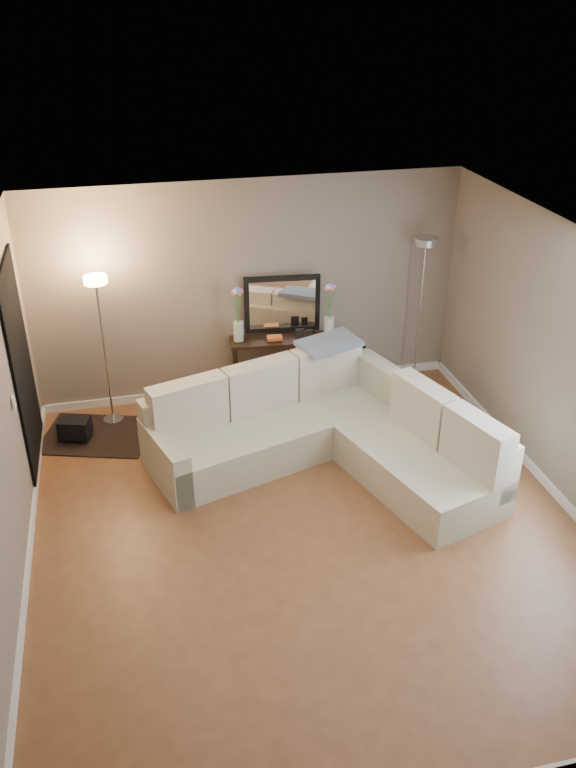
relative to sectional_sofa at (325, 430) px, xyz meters
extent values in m
cube|color=brown|center=(-0.46, -1.07, -0.36)|extent=(5.00, 5.50, 0.01)
cube|color=white|center=(-0.46, -1.07, 2.25)|extent=(5.00, 5.50, 0.01)
cube|color=gray|center=(-0.46, 1.69, 0.95)|extent=(5.00, 0.02, 2.60)
cube|color=gray|center=(-0.46, -3.83, 0.95)|extent=(5.00, 0.02, 2.60)
cube|color=gray|center=(2.05, -1.07, 0.95)|extent=(0.02, 5.50, 2.60)
cube|color=white|center=(-0.46, 1.67, -0.30)|extent=(5.00, 0.03, 0.10)
cube|color=white|center=(-2.94, -1.07, -0.30)|extent=(0.03, 5.50, 0.10)
cube|color=white|center=(2.03, -1.07, -0.30)|extent=(0.03, 5.50, 0.10)
cube|color=black|center=(-2.94, 0.63, 0.75)|extent=(0.02, 1.20, 2.20)
cube|color=white|center=(-2.94, -0.22, 0.85)|extent=(0.02, 0.08, 0.12)
cube|color=beige|center=(-0.46, 0.27, -0.15)|extent=(2.87, 1.71, 0.42)
cube|color=beige|center=(-0.56, 0.62, 0.15)|extent=(2.65, 1.01, 0.58)
cube|color=beige|center=(-1.67, -0.11, -0.06)|extent=(0.46, 0.95, 0.58)
cube|color=beige|center=(0.78, -0.70, -0.15)|extent=(1.39, 1.87, 0.42)
cube|color=beige|center=(0.99, -0.15, 0.15)|extent=(0.98, 2.55, 0.58)
cube|color=beige|center=(-1.38, 0.25, 0.33)|extent=(0.84, 0.46, 0.54)
cube|color=beige|center=(-0.58, 0.50, 0.33)|extent=(0.84, 0.46, 0.54)
cube|color=beige|center=(0.22, 0.75, 0.33)|extent=(0.84, 0.46, 0.54)
cube|color=beige|center=(0.92, -0.33, 0.33)|extent=(0.44, 0.78, 0.54)
cube|color=beige|center=(1.16, -1.08, 0.33)|extent=(0.44, 0.78, 0.54)
cube|color=gray|center=(0.25, 0.78, 0.61)|extent=(0.78, 0.61, 0.09)
cube|color=black|center=(-0.11, 1.41, 0.40)|extent=(1.28, 0.46, 0.04)
cube|color=black|center=(-0.70, 1.34, 0.01)|extent=(0.05, 0.05, 0.73)
cube|color=black|center=(-0.67, 1.61, 0.01)|extent=(0.05, 0.05, 0.73)
cube|color=black|center=(0.46, 1.22, 0.01)|extent=(0.05, 0.05, 0.73)
cube|color=black|center=(0.48, 1.49, 0.01)|extent=(0.05, 0.05, 0.73)
cube|color=black|center=(-0.11, 1.41, -0.18)|extent=(1.20, 0.43, 0.03)
cube|color=#BF3333|center=(-0.62, 1.47, -0.07)|extent=(0.04, 0.16, 0.18)
cube|color=#3359A5|center=(-0.58, 1.46, -0.06)|extent=(0.05, 0.16, 0.20)
cube|color=gold|center=(-0.54, 1.46, -0.05)|extent=(0.06, 0.16, 0.22)
cube|color=#3F7F4C|center=(-0.49, 1.45, -0.07)|extent=(0.06, 0.16, 0.18)
cube|color=#994C99|center=(-0.44, 1.45, -0.06)|extent=(0.04, 0.16, 0.20)
cube|color=orange|center=(-0.40, 1.44, -0.05)|extent=(0.05, 0.16, 0.22)
cube|color=#262626|center=(-0.36, 1.44, -0.07)|extent=(0.06, 0.16, 0.18)
cube|color=#4C99B2|center=(-0.31, 1.43, -0.06)|extent=(0.06, 0.16, 0.20)
cube|color=#B2A58C|center=(-0.26, 1.43, -0.05)|extent=(0.04, 0.16, 0.22)
cube|color=brown|center=(-0.22, 1.43, -0.07)|extent=(0.05, 0.16, 0.18)
cube|color=navy|center=(-0.18, 1.42, -0.06)|extent=(0.06, 0.16, 0.20)
cube|color=gold|center=(-0.13, 1.42, -0.05)|extent=(0.06, 0.16, 0.22)
cube|color=black|center=(-0.09, 1.58, 0.79)|extent=(0.89, 0.13, 0.70)
cube|color=white|center=(-0.09, 1.55, 0.79)|extent=(0.77, 0.09, 0.58)
cube|color=orange|center=(-0.22, 1.40, 0.45)|extent=(0.18, 0.13, 0.04)
cube|color=black|center=(0.06, 1.35, 0.49)|extent=(0.10, 0.03, 0.13)
cube|color=black|center=(0.18, 1.34, 0.48)|extent=(0.08, 0.03, 0.11)
cylinder|color=silver|center=(-0.64, 1.47, 0.55)|extent=(0.13, 0.13, 0.23)
cylinder|color=#38722D|center=(-0.65, 1.47, 0.82)|extent=(0.09, 0.02, 0.40)
sphere|color=#E5598C|center=(-0.67, 1.47, 1.02)|extent=(0.07, 0.07, 0.07)
cylinder|color=#38722D|center=(-0.64, 1.47, 0.83)|extent=(0.05, 0.01, 0.42)
sphere|color=white|center=(-0.65, 1.47, 1.04)|extent=(0.07, 0.07, 0.07)
cylinder|color=#38722D|center=(-0.64, 1.47, 0.84)|extent=(0.01, 0.01, 0.44)
sphere|color=#598CE5|center=(-0.64, 1.47, 1.06)|extent=(0.07, 0.07, 0.07)
cylinder|color=#38722D|center=(-0.63, 1.47, 0.82)|extent=(0.05, 0.01, 0.40)
sphere|color=#E58C4C|center=(-0.62, 1.46, 1.02)|extent=(0.07, 0.07, 0.07)
cylinder|color=#38722D|center=(-0.62, 1.46, 0.83)|extent=(0.10, 0.02, 0.42)
sphere|color=#D866B2|center=(-0.60, 1.46, 1.04)|extent=(0.07, 0.07, 0.07)
cylinder|color=silver|center=(0.42, 1.36, 0.55)|extent=(0.13, 0.13, 0.23)
cylinder|color=#38722D|center=(0.41, 1.36, 0.82)|extent=(0.09, 0.02, 0.40)
sphere|color=#E5598C|center=(0.39, 1.36, 1.02)|extent=(0.07, 0.07, 0.07)
cylinder|color=#38722D|center=(0.41, 1.36, 0.83)|extent=(0.05, 0.01, 0.42)
sphere|color=white|center=(0.40, 1.36, 1.04)|extent=(0.07, 0.07, 0.07)
cylinder|color=#38722D|center=(0.42, 1.36, 0.84)|extent=(0.01, 0.01, 0.44)
sphere|color=#598CE5|center=(0.42, 1.36, 1.06)|extent=(0.07, 0.07, 0.07)
cylinder|color=#38722D|center=(0.43, 1.36, 0.82)|extent=(0.05, 0.01, 0.40)
sphere|color=#E58C4C|center=(0.44, 1.36, 1.02)|extent=(0.07, 0.07, 0.07)
cylinder|color=#38722D|center=(0.44, 1.36, 0.83)|extent=(0.10, 0.02, 0.42)
sphere|color=#D866B2|center=(0.46, 1.35, 1.04)|extent=(0.07, 0.07, 0.07)
cylinder|color=silver|center=(-2.16, 1.31, -0.34)|extent=(0.29, 0.29, 0.03)
cylinder|color=silver|center=(-2.16, 1.31, 0.50)|extent=(0.03, 0.03, 1.67)
cylinder|color=#FFBF72|center=(-2.16, 1.31, 1.37)|extent=(0.31, 0.31, 0.08)
cylinder|color=silver|center=(1.57, 1.39, -0.34)|extent=(0.26, 0.26, 0.03)
cylinder|color=silver|center=(1.57, 1.39, 0.55)|extent=(0.03, 0.03, 1.79)
cylinder|color=silver|center=(1.57, 1.39, 1.48)|extent=(0.28, 0.28, 0.08)
cube|color=black|center=(-2.35, 1.02, -0.35)|extent=(1.35, 1.16, 0.02)
cube|color=black|center=(-2.56, 0.98, -0.19)|extent=(0.38, 0.32, 0.21)
camera|label=1|loc=(-1.89, -6.34, 4.14)|focal=35.00mm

